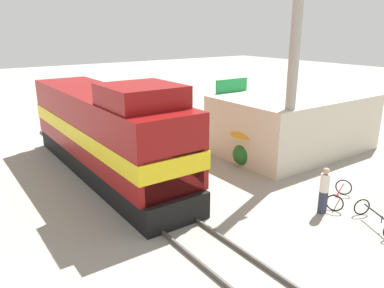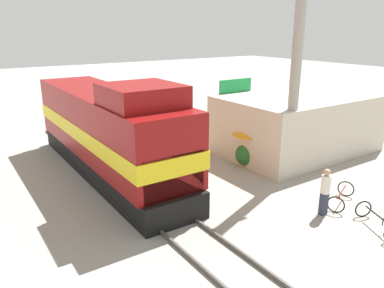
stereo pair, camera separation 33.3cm
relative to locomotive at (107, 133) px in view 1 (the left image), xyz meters
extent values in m
plane|color=gray|center=(0.00, -4.52, -2.08)|extent=(120.00, 120.00, 0.00)
cube|color=#4C4742|center=(-0.72, -4.52, -2.00)|extent=(0.08, 28.52, 0.15)
cube|color=#4C4742|center=(0.72, -4.52, -2.00)|extent=(0.08, 28.52, 0.15)
cube|color=black|center=(0.00, 0.34, -1.56)|extent=(2.61, 12.72, 1.03)
cube|color=maroon|center=(0.00, 0.34, 0.39)|extent=(2.83, 12.21, 2.87)
cube|color=yellow|center=(0.00, 0.34, 0.11)|extent=(2.87, 12.34, 0.70)
cube|color=yellow|center=(0.00, -4.87, -0.25)|extent=(2.41, 1.78, 1.58)
cube|color=maroon|center=(0.00, -3.48, 2.23)|extent=(2.66, 2.80, 0.80)
cylinder|color=#9E998E|center=(6.85, -4.71, 2.99)|extent=(0.47, 0.47, 10.14)
cylinder|color=#4C4C4C|center=(6.40, -2.56, -1.14)|extent=(0.05, 0.05, 1.87)
cone|color=orange|center=(6.40, -2.56, -0.31)|extent=(1.82, 1.82, 0.41)
cube|color=#595959|center=(7.78, 0.35, -0.91)|extent=(0.12, 0.12, 2.34)
cube|color=#198C3F|center=(7.78, 0.35, 1.05)|extent=(2.27, 0.08, 1.58)
sphere|color=#236028|center=(6.12, -2.63, -1.49)|extent=(1.17, 1.17, 1.17)
cube|color=#2D3347|center=(5.02, -8.13, -1.64)|extent=(0.30, 0.20, 0.87)
cylinder|color=silver|center=(5.02, -8.13, -0.86)|extent=(0.34, 0.34, 0.69)
sphere|color=tan|center=(5.02, -8.13, -0.39)|extent=(0.25, 0.25, 0.25)
torus|color=black|center=(5.50, -8.32, -1.74)|extent=(0.30, 0.63, 0.67)
torus|color=black|center=(7.09, -7.65, -1.74)|extent=(0.30, 0.63, 0.67)
cube|color=#A51919|center=(6.30, -7.98, -1.55)|extent=(1.37, 0.61, 0.04)
cylinder|color=#A51919|center=(6.02, -8.10, -1.63)|extent=(0.04, 0.04, 0.28)
torus|color=black|center=(6.06, -9.09, -1.76)|extent=(0.60, 0.33, 0.64)
cube|color=black|center=(5.67, -9.85, -1.57)|extent=(0.69, 1.32, 0.04)
cylinder|color=black|center=(5.54, -10.12, -1.65)|extent=(0.04, 0.04, 0.27)
cube|color=beige|center=(10.10, -2.33, -0.50)|extent=(8.48, 5.48, 3.15)
camera|label=1|loc=(-6.36, -15.69, 4.61)|focal=35.00mm
camera|label=2|loc=(-6.09, -15.88, 4.61)|focal=35.00mm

